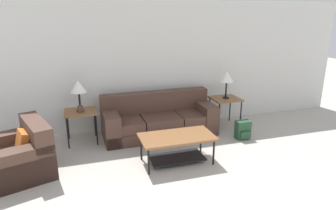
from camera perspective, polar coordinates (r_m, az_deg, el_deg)
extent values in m
cube|color=silver|center=(6.25, -2.85, 7.47)|extent=(8.97, 0.06, 2.60)
cube|color=#4C3328|center=(6.02, -1.58, -4.69)|extent=(2.23, 0.90, 0.22)
cube|color=#4C3328|center=(5.77, -8.59, -3.62)|extent=(0.73, 0.79, 0.20)
cube|color=#4C3328|center=(5.92, -1.54, -2.87)|extent=(0.73, 0.79, 0.20)
cube|color=#4C3328|center=(6.17, 5.04, -2.12)|extent=(0.73, 0.79, 0.20)
cube|color=#4C3328|center=(6.12, -2.43, 0.74)|extent=(2.22, 0.30, 0.40)
cube|color=#4C3328|center=(5.77, -10.86, -4.06)|extent=(0.30, 0.86, 0.58)
cube|color=#4C3328|center=(6.28, 6.88, -2.10)|extent=(0.30, 0.86, 0.58)
cube|color=#4C3328|center=(5.08, -26.89, -9.76)|extent=(1.19, 1.26, 0.40)
cube|color=#4C3328|center=(4.98, -23.83, -4.88)|extent=(0.58, 1.05, 0.40)
cube|color=#4C3328|center=(5.40, -27.73, -7.41)|extent=(0.95, 0.54, 0.56)
cube|color=#4C3328|center=(4.71, -26.18, -10.71)|extent=(0.95, 0.54, 0.56)
cube|color=orange|center=(4.98, -26.07, -6.41)|extent=(0.29, 0.38, 0.36)
cube|color=brown|center=(4.81, 1.71, -6.09)|extent=(1.19, 0.63, 0.04)
cylinder|color=black|center=(4.55, -3.72, -10.75)|extent=(0.03, 0.03, 0.43)
cylinder|color=black|center=(4.88, 8.69, -8.92)|extent=(0.03, 0.03, 0.43)
cylinder|color=black|center=(5.00, -5.13, -8.11)|extent=(0.03, 0.03, 0.43)
cylinder|color=black|center=(5.31, 6.28, -6.65)|extent=(0.03, 0.03, 0.43)
cube|color=black|center=(4.97, 1.68, -9.96)|extent=(0.89, 0.44, 0.02)
cube|color=brown|center=(5.75, -16.31, -1.24)|extent=(0.59, 0.55, 0.03)
cylinder|color=black|center=(5.64, -18.56, -5.14)|extent=(0.03, 0.03, 0.59)
cylinder|color=black|center=(5.64, -13.42, -4.69)|extent=(0.03, 0.03, 0.59)
cylinder|color=black|center=(6.07, -18.52, -3.54)|extent=(0.03, 0.03, 0.59)
cylinder|color=black|center=(6.08, -13.76, -3.13)|extent=(0.03, 0.03, 0.59)
cube|color=brown|center=(6.48, 10.90, 1.18)|extent=(0.59, 0.55, 0.03)
cylinder|color=black|center=(6.26, 9.69, -2.26)|extent=(0.03, 0.03, 0.59)
cylinder|color=black|center=(6.50, 13.68, -1.80)|extent=(0.03, 0.03, 0.59)
cylinder|color=black|center=(6.66, 7.90, -1.01)|extent=(0.03, 0.03, 0.59)
cylinder|color=black|center=(6.88, 11.72, -0.62)|extent=(0.03, 0.03, 0.59)
cylinder|color=black|center=(5.74, -16.33, -1.01)|extent=(0.14, 0.14, 0.02)
cylinder|color=black|center=(5.69, -16.48, 0.70)|extent=(0.04, 0.04, 0.34)
cone|color=white|center=(5.62, -16.71, 3.43)|extent=(0.29, 0.29, 0.22)
cylinder|color=black|center=(6.48, 10.91, 1.39)|extent=(0.14, 0.14, 0.02)
cylinder|color=black|center=(6.43, 11.00, 2.92)|extent=(0.04, 0.04, 0.34)
cone|color=white|center=(6.37, 11.14, 5.35)|extent=(0.29, 0.29, 0.22)
cube|color=#23472D|center=(5.99, 14.03, -4.59)|extent=(0.28, 0.17, 0.36)
cube|color=#23472D|center=(5.93, 14.51, -5.59)|extent=(0.21, 0.05, 0.14)
cylinder|color=#23472D|center=(6.03, 12.91, -4.17)|extent=(0.02, 0.02, 0.27)
cylinder|color=#23472D|center=(6.11, 14.14, -4.00)|extent=(0.02, 0.02, 0.27)
cube|color=#4C3828|center=(5.65, -16.33, -0.71)|extent=(0.10, 0.04, 0.13)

